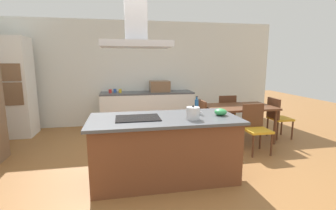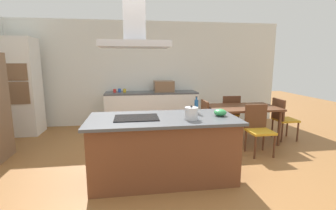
{
  "view_description": "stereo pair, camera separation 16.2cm",
  "coord_description": "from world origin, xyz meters",
  "px_view_note": "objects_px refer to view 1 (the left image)",
  "views": [
    {
      "loc": [
        -0.58,
        -3.26,
        1.67
      ],
      "look_at": [
        0.13,
        0.4,
        1.0
      ],
      "focal_mm": 25.96,
      "sensor_mm": 36.0,
      "label": 1
    },
    {
      "loc": [
        -0.42,
        -3.29,
        1.67
      ],
      "look_at": [
        0.13,
        0.4,
        1.0
      ],
      "focal_mm": 25.96,
      "sensor_mm": 36.0,
      "label": 2
    }
  ],
  "objects_px": {
    "coffee_mug_red": "(110,91)",
    "coffee_mug_yellow": "(120,91)",
    "cooktop": "(138,118)",
    "olive_oil_bottle": "(197,106)",
    "wall_oven_stack": "(14,88)",
    "tea_kettle": "(193,113)",
    "chair_at_left_end": "(197,119)",
    "coffee_mug_blue": "(115,91)",
    "chair_facing_back_wall": "(225,111)",
    "mixing_bowl": "(221,112)",
    "chair_facing_island": "(255,125)",
    "dining_table": "(239,110)",
    "chair_at_right_end": "(277,115)",
    "countertop_microwave": "(160,86)",
    "range_hood": "(136,27)"
  },
  "relations": [
    {
      "from": "coffee_mug_red",
      "to": "coffee_mug_yellow",
      "type": "bearing_deg",
      "value": 4.06
    },
    {
      "from": "cooktop",
      "to": "olive_oil_bottle",
      "type": "height_order",
      "value": "olive_oil_bottle"
    },
    {
      "from": "coffee_mug_yellow",
      "to": "wall_oven_stack",
      "type": "xyz_separation_m",
      "value": [
        -2.3,
        -0.25,
        0.16
      ]
    },
    {
      "from": "tea_kettle",
      "to": "chair_at_left_end",
      "type": "xyz_separation_m",
      "value": [
        0.56,
        1.56,
        -0.48
      ]
    },
    {
      "from": "olive_oil_bottle",
      "to": "coffee_mug_red",
      "type": "distance_m",
      "value": 3.02
    },
    {
      "from": "coffee_mug_red",
      "to": "coffee_mug_blue",
      "type": "height_order",
      "value": "same"
    },
    {
      "from": "coffee_mug_blue",
      "to": "wall_oven_stack",
      "type": "xyz_separation_m",
      "value": [
        -2.17,
        -0.31,
        0.16
      ]
    },
    {
      "from": "coffee_mug_blue",
      "to": "chair_facing_back_wall",
      "type": "distance_m",
      "value": 2.77
    },
    {
      "from": "chair_at_left_end",
      "to": "cooktop",
      "type": "bearing_deg",
      "value": -133.32
    },
    {
      "from": "cooktop",
      "to": "olive_oil_bottle",
      "type": "xyz_separation_m",
      "value": [
        0.9,
        0.2,
        0.1
      ]
    },
    {
      "from": "mixing_bowl",
      "to": "chair_facing_island",
      "type": "xyz_separation_m",
      "value": [
        1.01,
        0.73,
        -0.44
      ]
    },
    {
      "from": "chair_at_left_end",
      "to": "chair_facing_island",
      "type": "relative_size",
      "value": 1.0
    },
    {
      "from": "coffee_mug_blue",
      "to": "dining_table",
      "type": "relative_size",
      "value": 0.06
    },
    {
      "from": "dining_table",
      "to": "chair_at_right_end",
      "type": "height_order",
      "value": "chair_at_right_end"
    },
    {
      "from": "coffee_mug_red",
      "to": "dining_table",
      "type": "bearing_deg",
      "value": -29.29
    },
    {
      "from": "cooktop",
      "to": "mixing_bowl",
      "type": "height_order",
      "value": "mixing_bowl"
    },
    {
      "from": "coffee_mug_blue",
      "to": "wall_oven_stack",
      "type": "height_order",
      "value": "wall_oven_stack"
    },
    {
      "from": "tea_kettle",
      "to": "coffee_mug_red",
      "type": "bearing_deg",
      "value": 111.55
    },
    {
      "from": "olive_oil_bottle",
      "to": "mixing_bowl",
      "type": "distance_m",
      "value": 0.37
    },
    {
      "from": "chair_at_left_end",
      "to": "chair_facing_island",
      "type": "height_order",
      "value": "same"
    },
    {
      "from": "coffee_mug_red",
      "to": "chair_facing_island",
      "type": "bearing_deg",
      "value": -38.96
    },
    {
      "from": "countertop_microwave",
      "to": "chair_at_right_end",
      "type": "height_order",
      "value": "countertop_microwave"
    },
    {
      "from": "chair_facing_back_wall",
      "to": "chair_at_right_end",
      "type": "bearing_deg",
      "value": -36.01
    },
    {
      "from": "coffee_mug_red",
      "to": "chair_at_left_end",
      "type": "xyz_separation_m",
      "value": [
        1.77,
        -1.51,
        -0.44
      ]
    },
    {
      "from": "mixing_bowl",
      "to": "dining_table",
      "type": "height_order",
      "value": "mixing_bowl"
    },
    {
      "from": "range_hood",
      "to": "wall_oven_stack",
      "type": "bearing_deg",
      "value": 133.75
    },
    {
      "from": "dining_table",
      "to": "chair_at_right_end",
      "type": "distance_m",
      "value": 0.93
    },
    {
      "from": "coffee_mug_red",
      "to": "chair_at_left_end",
      "type": "bearing_deg",
      "value": -40.39
    },
    {
      "from": "mixing_bowl",
      "to": "chair_at_right_end",
      "type": "height_order",
      "value": "mixing_bowl"
    },
    {
      "from": "chair_facing_back_wall",
      "to": "coffee_mug_blue",
      "type": "bearing_deg",
      "value": 160.37
    },
    {
      "from": "wall_oven_stack",
      "to": "chair_facing_back_wall",
      "type": "xyz_separation_m",
      "value": [
        4.74,
        -0.61,
        -0.59
      ]
    },
    {
      "from": "coffee_mug_blue",
      "to": "range_hood",
      "type": "distance_m",
      "value": 3.19
    },
    {
      "from": "chair_at_left_end",
      "to": "range_hood",
      "type": "xyz_separation_m",
      "value": [
        -1.29,
        -1.37,
        1.59
      ]
    },
    {
      "from": "mixing_bowl",
      "to": "coffee_mug_yellow",
      "type": "distance_m",
      "value": 3.26
    },
    {
      "from": "chair_facing_back_wall",
      "to": "dining_table",
      "type": "bearing_deg",
      "value": -90.0
    },
    {
      "from": "mixing_bowl",
      "to": "chair_facing_back_wall",
      "type": "bearing_deg",
      "value": 63.83
    },
    {
      "from": "cooktop",
      "to": "coffee_mug_red",
      "type": "xyz_separation_m",
      "value": [
        -0.48,
        2.88,
        0.04
      ]
    },
    {
      "from": "cooktop",
      "to": "countertop_microwave",
      "type": "xyz_separation_m",
      "value": [
        0.76,
        2.88,
        0.13
      ]
    },
    {
      "from": "countertop_microwave",
      "to": "chair_facing_back_wall",
      "type": "distance_m",
      "value": 1.76
    },
    {
      "from": "tea_kettle",
      "to": "coffee_mug_blue",
      "type": "height_order",
      "value": "tea_kettle"
    },
    {
      "from": "olive_oil_bottle",
      "to": "chair_at_left_end",
      "type": "height_order",
      "value": "olive_oil_bottle"
    },
    {
      "from": "chair_at_left_end",
      "to": "tea_kettle",
      "type": "bearing_deg",
      "value": -109.89
    },
    {
      "from": "tea_kettle",
      "to": "chair_facing_island",
      "type": "bearing_deg",
      "value": 31.05
    },
    {
      "from": "tea_kettle",
      "to": "wall_oven_stack",
      "type": "distance_m",
      "value": 4.32
    },
    {
      "from": "countertop_microwave",
      "to": "wall_oven_stack",
      "type": "bearing_deg",
      "value": -175.94
    },
    {
      "from": "cooktop",
      "to": "chair_facing_back_wall",
      "type": "distance_m",
      "value": 3.03
    },
    {
      "from": "dining_table",
      "to": "chair_at_left_end",
      "type": "height_order",
      "value": "chair_at_left_end"
    },
    {
      "from": "mixing_bowl",
      "to": "chair_at_right_end",
      "type": "xyz_separation_m",
      "value": [
        1.93,
        1.4,
        -0.44
      ]
    },
    {
      "from": "olive_oil_bottle",
      "to": "coffee_mug_yellow",
      "type": "bearing_deg",
      "value": 112.85
    },
    {
      "from": "cooktop",
      "to": "countertop_microwave",
      "type": "bearing_deg",
      "value": 75.16
    }
  ]
}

